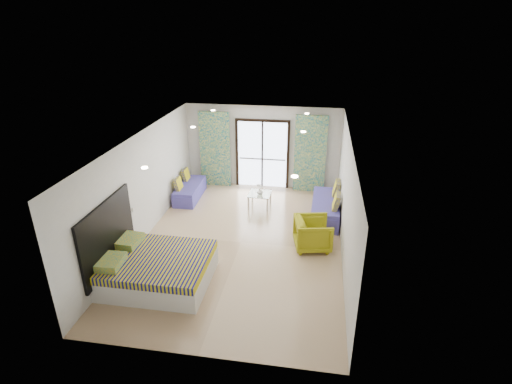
# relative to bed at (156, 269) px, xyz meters

# --- Properties ---
(floor) EXTENTS (5.00, 7.50, 0.01)m
(floor) POSITION_rel_bed_xyz_m (1.48, 1.88, -0.32)
(floor) COLOR tan
(floor) RESTS_ON ground
(ceiling) EXTENTS (5.00, 7.50, 0.01)m
(ceiling) POSITION_rel_bed_xyz_m (1.48, 1.88, 2.38)
(ceiling) COLOR silver
(ceiling) RESTS_ON ground
(wall_back) EXTENTS (5.00, 0.01, 2.70)m
(wall_back) POSITION_rel_bed_xyz_m (1.48, 5.63, 1.03)
(wall_back) COLOR silver
(wall_back) RESTS_ON ground
(wall_front) EXTENTS (5.00, 0.01, 2.70)m
(wall_front) POSITION_rel_bed_xyz_m (1.48, -1.87, 1.03)
(wall_front) COLOR silver
(wall_front) RESTS_ON ground
(wall_left) EXTENTS (0.01, 7.50, 2.70)m
(wall_left) POSITION_rel_bed_xyz_m (-1.02, 1.88, 1.03)
(wall_left) COLOR silver
(wall_left) RESTS_ON ground
(wall_right) EXTENTS (0.01, 7.50, 2.70)m
(wall_right) POSITION_rel_bed_xyz_m (3.98, 1.88, 1.03)
(wall_right) COLOR silver
(wall_right) RESTS_ON ground
(balcony_door) EXTENTS (1.76, 0.08, 2.28)m
(balcony_door) POSITION_rel_bed_xyz_m (1.48, 5.60, 0.94)
(balcony_door) COLOR black
(balcony_door) RESTS_ON floor
(balcony_rail) EXTENTS (1.52, 0.03, 0.04)m
(balcony_rail) POSITION_rel_bed_xyz_m (1.48, 5.61, 0.63)
(balcony_rail) COLOR #595451
(balcony_rail) RESTS_ON balcony_door
(curtain_left) EXTENTS (1.00, 0.10, 2.50)m
(curtain_left) POSITION_rel_bed_xyz_m (-0.07, 5.45, 0.93)
(curtain_left) COLOR white
(curtain_left) RESTS_ON floor
(curtain_right) EXTENTS (1.00, 0.10, 2.50)m
(curtain_right) POSITION_rel_bed_xyz_m (3.03, 5.45, 0.93)
(curtain_right) COLOR white
(curtain_right) RESTS_ON floor
(downlight_a) EXTENTS (0.12, 0.12, 0.02)m
(downlight_a) POSITION_rel_bed_xyz_m (0.08, -0.12, 2.35)
(downlight_a) COLOR #FFE0B2
(downlight_a) RESTS_ON ceiling
(downlight_b) EXTENTS (0.12, 0.12, 0.02)m
(downlight_b) POSITION_rel_bed_xyz_m (2.88, -0.12, 2.35)
(downlight_b) COLOR #FFE0B2
(downlight_b) RESTS_ON ceiling
(downlight_c) EXTENTS (0.12, 0.12, 0.02)m
(downlight_c) POSITION_rel_bed_xyz_m (0.08, 2.88, 2.35)
(downlight_c) COLOR #FFE0B2
(downlight_c) RESTS_ON ceiling
(downlight_d) EXTENTS (0.12, 0.12, 0.02)m
(downlight_d) POSITION_rel_bed_xyz_m (2.88, 2.88, 2.35)
(downlight_d) COLOR #FFE0B2
(downlight_d) RESTS_ON ceiling
(downlight_e) EXTENTS (0.12, 0.12, 0.02)m
(downlight_e) POSITION_rel_bed_xyz_m (0.08, 4.88, 2.35)
(downlight_e) COLOR #FFE0B2
(downlight_e) RESTS_ON ceiling
(downlight_f) EXTENTS (0.12, 0.12, 0.02)m
(downlight_f) POSITION_rel_bed_xyz_m (2.88, 4.88, 2.35)
(downlight_f) COLOR #FFE0B2
(downlight_f) RESTS_ON ceiling
(headboard) EXTENTS (0.06, 2.10, 1.50)m
(headboard) POSITION_rel_bed_xyz_m (-0.98, -0.00, 0.73)
(headboard) COLOR black
(headboard) RESTS_ON floor
(switch_plate) EXTENTS (0.02, 0.10, 0.10)m
(switch_plate) POSITION_rel_bed_xyz_m (-0.99, 1.25, 0.73)
(switch_plate) COLOR silver
(switch_plate) RESTS_ON wall_left
(bed) EXTENTS (2.23, 1.82, 0.77)m
(bed) POSITION_rel_bed_xyz_m (0.00, 0.00, 0.00)
(bed) COLOR silver
(bed) RESTS_ON floor
(daybed_left) EXTENTS (0.68, 1.66, 0.81)m
(daybed_left) POSITION_rel_bed_xyz_m (-0.63, 4.29, -0.07)
(daybed_left) COLOR #49429E
(daybed_left) RESTS_ON floor
(daybed_right) EXTENTS (0.80, 1.97, 0.96)m
(daybed_right) POSITION_rel_bed_xyz_m (3.60, 3.59, -0.02)
(daybed_right) COLOR #49429E
(daybed_right) RESTS_ON floor
(coffee_table) EXTENTS (0.67, 0.67, 0.75)m
(coffee_table) POSITION_rel_bed_xyz_m (1.64, 4.01, 0.06)
(coffee_table) COLOR silver
(coffee_table) RESTS_ON floor
(vase) EXTENTS (0.25, 0.25, 0.18)m
(vase) POSITION_rel_bed_xyz_m (1.66, 3.94, 0.20)
(vase) COLOR white
(vase) RESTS_ON coffee_table
(armchair) EXTENTS (0.94, 0.98, 0.87)m
(armchair) POSITION_rel_bed_xyz_m (3.27, 1.92, 0.11)
(armchair) COLOR #999613
(armchair) RESTS_ON floor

